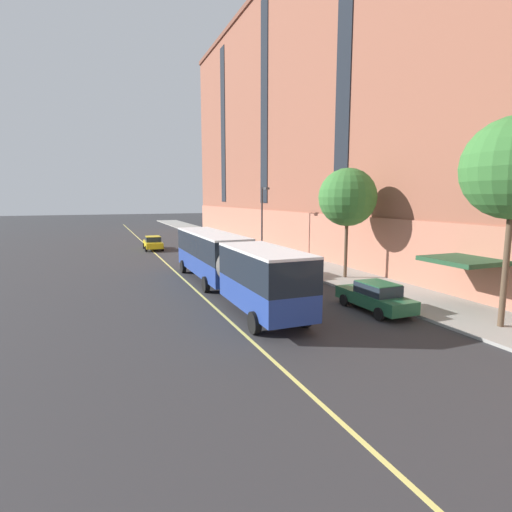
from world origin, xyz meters
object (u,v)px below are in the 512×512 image
object	(u,v)px
city_bus	(227,261)
parked_car_silver_2	(258,255)
parked_car_red_5	(236,247)
taxi_cab	(153,243)
parked_car_silver_3	(217,241)
parked_car_red_0	(289,266)
parked_car_green_6	(375,297)
street_lamp	(263,214)
fire_hydrant	(232,243)
street_tree_mid_block	(348,197)

from	to	relation	value
city_bus	parked_car_silver_2	size ratio (longest dim) A/B	3.89
parked_car_red_5	taxi_cab	bearing A→B (deg)	136.06
parked_car_silver_2	parked_car_silver_3	size ratio (longest dim) A/B	1.04
taxi_cab	parked_car_red_5	bearing A→B (deg)	-43.94
parked_car_red_0	parked_car_red_5	world-z (taller)	same
parked_car_green_6	street_lamp	xyz separation A→B (m)	(1.86, 19.40, 3.50)
parked_car_silver_3	fire_hydrant	world-z (taller)	parked_car_silver_3
street_lamp	fire_hydrant	xyz separation A→B (m)	(-0.10, 9.13, -3.79)
city_bus	fire_hydrant	world-z (taller)	city_bus
city_bus	fire_hydrant	xyz separation A→B (m)	(7.61, 21.66, -1.52)
parked_car_silver_2	fire_hydrant	bearing A→B (deg)	82.32
city_bus	street_tree_mid_block	bearing A→B (deg)	4.48
parked_car_silver_3	parked_car_green_6	size ratio (longest dim) A/B	0.99
parked_car_silver_2	parked_car_red_0	bearing A→B (deg)	-90.93
parked_car_silver_2	street_lamp	size ratio (longest dim) A/B	0.71
parked_car_silver_2	street_lamp	xyz separation A→B (m)	(1.75, 3.10, 3.50)
parked_car_silver_2	parked_car_red_5	bearing A→B (deg)	89.36
city_bus	parked_car_silver_3	distance (m)	22.78
city_bus	street_lamp	bearing A→B (deg)	58.40
city_bus	parked_car_red_0	bearing A→B (deg)	28.21
taxi_cab	parked_car_green_6	bearing A→B (deg)	-76.16
city_bus	parked_car_green_6	world-z (taller)	city_bus
city_bus	parked_car_red_0	distance (m)	6.76
street_tree_mid_block	fire_hydrant	bearing A→B (deg)	94.40
city_bus	parked_car_silver_2	distance (m)	11.22
parked_car_silver_3	parked_car_red_5	xyz separation A→B (m)	(0.17, -6.34, -0.00)
street_tree_mid_block	taxi_cab	bearing A→B (deg)	115.78
parked_car_green_6	taxi_cab	distance (m)	30.63
parked_car_red_0	parked_car_green_6	world-z (taller)	same
city_bus	fire_hydrant	distance (m)	23.01
taxi_cab	street_lamp	distance (m)	14.27
street_tree_mid_block	parked_car_silver_2	bearing A→B (deg)	110.54
city_bus	fire_hydrant	bearing A→B (deg)	70.65
parked_car_silver_3	parked_car_red_5	size ratio (longest dim) A/B	1.08
parked_car_red_5	fire_hydrant	world-z (taller)	parked_car_red_5
parked_car_red_0	street_tree_mid_block	bearing A→B (deg)	-35.72
parked_car_silver_2	parked_car_green_6	world-z (taller)	same
fire_hydrant	street_tree_mid_block	bearing A→B (deg)	-85.60
parked_car_silver_2	parked_car_silver_3	world-z (taller)	same
parked_car_red_0	fire_hydrant	bearing A→B (deg)	84.60
parked_car_red_0	parked_car_silver_3	world-z (taller)	same
city_bus	street_tree_mid_block	world-z (taller)	street_tree_mid_block
parked_car_silver_2	street_tree_mid_block	distance (m)	10.60
parked_car_green_6	city_bus	bearing A→B (deg)	130.39
parked_car_red_0	parked_car_silver_2	distance (m)	6.29
parked_car_silver_2	parked_car_red_5	distance (m)	6.21
city_bus	parked_car_silver_3	bearing A→B (deg)	75.07
fire_hydrant	street_lamp	bearing A→B (deg)	-89.37
street_tree_mid_block	street_lamp	distance (m)	12.01
fire_hydrant	city_bus	bearing A→B (deg)	-109.35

